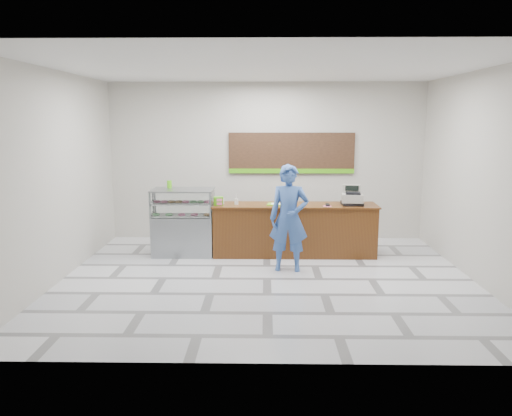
{
  "coord_description": "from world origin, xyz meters",
  "views": [
    {
      "loc": [
        -0.05,
        -8.19,
        2.7
      ],
      "look_at": [
        -0.2,
        0.9,
        1.07
      ],
      "focal_mm": 35.0,
      "sensor_mm": 36.0,
      "label": 1
    }
  ],
  "objects_px": {
    "sales_counter": "(294,230)",
    "serving_tray": "(277,204)",
    "display_case": "(183,221)",
    "cash_register": "(352,198)",
    "customer": "(289,218)"
  },
  "relations": [
    {
      "from": "display_case",
      "to": "serving_tray",
      "type": "xyz_separation_m",
      "value": [
        1.88,
        -0.06,
        0.36
      ]
    },
    {
      "from": "serving_tray",
      "to": "customer",
      "type": "relative_size",
      "value": 0.22
    },
    {
      "from": "sales_counter",
      "to": "cash_register",
      "type": "height_order",
      "value": "cash_register"
    },
    {
      "from": "sales_counter",
      "to": "serving_tray",
      "type": "distance_m",
      "value": 0.63
    },
    {
      "from": "sales_counter",
      "to": "customer",
      "type": "bearing_deg",
      "value": -98.94
    },
    {
      "from": "cash_register",
      "to": "customer",
      "type": "distance_m",
      "value": 1.64
    },
    {
      "from": "sales_counter",
      "to": "cash_register",
      "type": "bearing_deg",
      "value": -1.3
    },
    {
      "from": "display_case",
      "to": "customer",
      "type": "height_order",
      "value": "customer"
    },
    {
      "from": "display_case",
      "to": "sales_counter",
      "type": "bearing_deg",
      "value": 0.0
    },
    {
      "from": "display_case",
      "to": "cash_register",
      "type": "xyz_separation_m",
      "value": [
        3.35,
        -0.03,
        0.5
      ]
    },
    {
      "from": "display_case",
      "to": "cash_register",
      "type": "relative_size",
      "value": 2.84
    },
    {
      "from": "sales_counter",
      "to": "serving_tray",
      "type": "relative_size",
      "value": 7.71
    },
    {
      "from": "sales_counter",
      "to": "customer",
      "type": "relative_size",
      "value": 1.71
    },
    {
      "from": "serving_tray",
      "to": "sales_counter",
      "type": "bearing_deg",
      "value": 17.55
    },
    {
      "from": "cash_register",
      "to": "customer",
      "type": "xyz_separation_m",
      "value": [
        -1.29,
        -0.99,
        -0.22
      ]
    }
  ]
}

